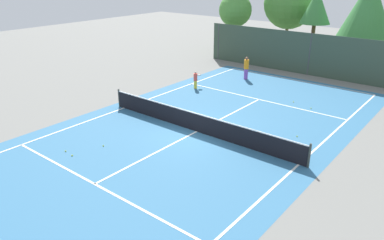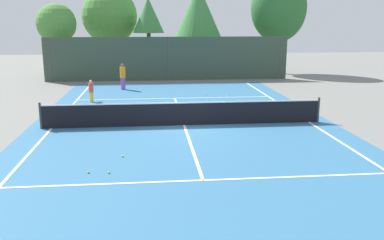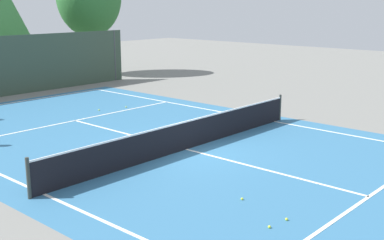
% 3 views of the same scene
% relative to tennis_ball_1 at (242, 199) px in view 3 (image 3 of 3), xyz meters
% --- Properties ---
extents(ground_plane, '(80.00, 80.00, 0.00)m').
position_rel_tennis_ball_1_xyz_m(ground_plane, '(2.36, 4.09, -0.03)').
color(ground_plane, slate).
extents(court_surface, '(13.00, 25.00, 0.01)m').
position_rel_tennis_ball_1_xyz_m(court_surface, '(2.36, 4.09, -0.03)').
color(court_surface, teal).
rests_on(court_surface, ground_plane).
extents(tennis_net, '(11.90, 0.10, 1.10)m').
position_rel_tennis_ball_1_xyz_m(tennis_net, '(2.36, 4.09, 0.48)').
color(tennis_net, '#333833').
rests_on(tennis_net, ground_plane).
extents(tennis_ball_1, '(0.07, 0.07, 0.07)m').
position_rel_tennis_ball_1_xyz_m(tennis_ball_1, '(0.00, 0.00, 0.00)').
color(tennis_ball_1, '#CCE533').
rests_on(tennis_ball_1, ground_plane).
extents(tennis_ball_2, '(0.07, 0.07, 0.07)m').
position_rel_tennis_ball_1_xyz_m(tennis_ball_2, '(-0.91, -1.41, 0.00)').
color(tennis_ball_2, '#CCE533').
rests_on(tennis_ball_2, ground_plane).
extents(tennis_ball_3, '(0.07, 0.07, 0.07)m').
position_rel_tennis_ball_1_xyz_m(tennis_ball_3, '(4.30, 11.36, 0.00)').
color(tennis_ball_3, '#CCE533').
rests_on(tennis_ball_3, ground_plane).
extents(tennis_ball_4, '(0.07, 0.07, 0.07)m').
position_rel_tennis_ball_1_xyz_m(tennis_ball_4, '(6.56, 4.22, 0.00)').
color(tennis_ball_4, '#CCE533').
rests_on(tennis_ball_4, ground_plane).
extents(tennis_ball_5, '(0.07, 0.07, 0.07)m').
position_rel_tennis_ball_1_xyz_m(tennis_ball_5, '(5.59, 10.95, 0.00)').
color(tennis_ball_5, '#CCE533').
rests_on(tennis_ball_5, ground_plane).
extents(tennis_ball_6, '(0.07, 0.07, 0.07)m').
position_rel_tennis_ball_1_xyz_m(tennis_ball_6, '(-0.31, -1.49, 0.00)').
color(tennis_ball_6, '#CCE533').
rests_on(tennis_ball_6, ground_plane).
extents(tennis_ball_7, '(0.07, 0.07, 0.07)m').
position_rel_tennis_ball_1_xyz_m(tennis_ball_7, '(6.62, 6.69, 0.00)').
color(tennis_ball_7, '#CCE533').
rests_on(tennis_ball_7, ground_plane).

